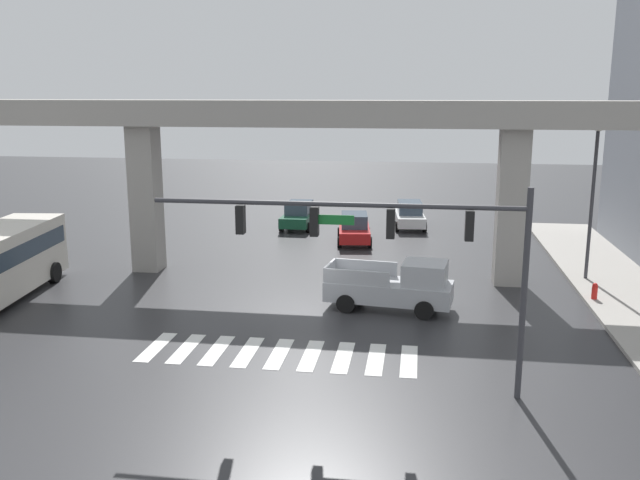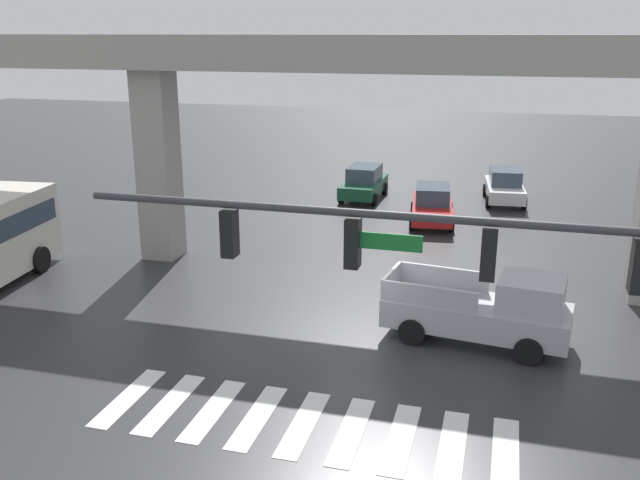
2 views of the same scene
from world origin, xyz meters
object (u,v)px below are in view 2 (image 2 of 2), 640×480
(pickup_truck, at_px, (487,310))
(sedan_red, at_px, (432,205))
(sedan_dark_green, at_px, (364,183))
(sedan_white, at_px, (505,186))
(traffic_signal_mast, at_px, (496,279))

(pickup_truck, height_order, sedan_red, pickup_truck)
(sedan_dark_green, bearing_deg, pickup_truck, -66.98)
(pickup_truck, bearing_deg, sedan_white, 89.24)
(sedan_red, bearing_deg, sedan_dark_green, 135.93)
(sedan_red, relative_size, sedan_white, 1.01)
(pickup_truck, distance_m, sedan_dark_green, 17.68)
(sedan_white, height_order, traffic_signal_mast, traffic_signal_mast)
(sedan_red, xyz_separation_m, traffic_signal_mast, (3.10, -20.13, 3.82))
(pickup_truck, bearing_deg, traffic_signal_mast, -88.66)
(pickup_truck, relative_size, traffic_signal_mast, 0.49)
(sedan_white, relative_size, traffic_signal_mast, 0.41)
(sedan_red, height_order, traffic_signal_mast, traffic_signal_mast)
(pickup_truck, bearing_deg, sedan_red, 103.23)
(pickup_truck, xyz_separation_m, sedan_red, (-2.92, 12.40, -0.14))
(pickup_truck, bearing_deg, sedan_dark_green, 113.02)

